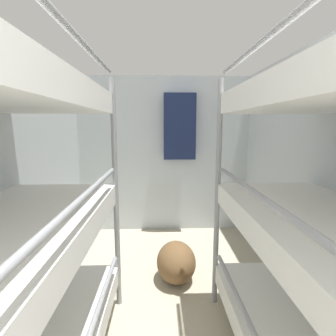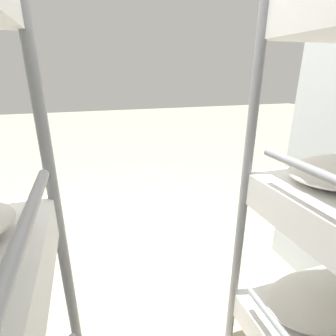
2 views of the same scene
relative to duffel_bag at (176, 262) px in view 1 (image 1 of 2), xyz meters
The scene contains 3 objects.
wall_back 1.65m from the duffel_bag, 94.26° to the left, with size 2.56×0.06×2.23m.
duffel_bag is the anchor object (origin of this frame).
hanging_coat 1.81m from the duffel_bag, 84.50° to the left, with size 0.44×0.12×0.90m.
Camera 1 is at (-0.06, 0.38, 1.54)m, focal length 28.00 mm.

